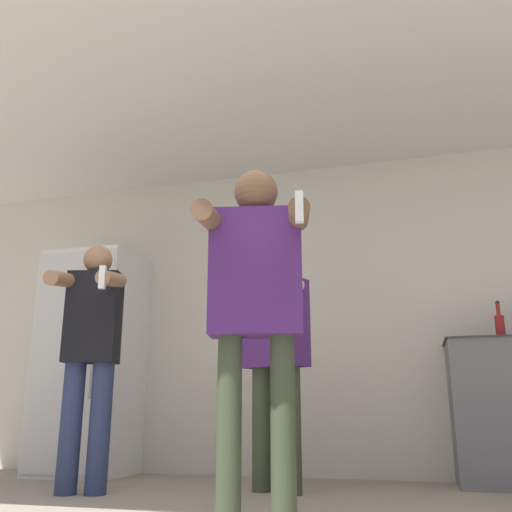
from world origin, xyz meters
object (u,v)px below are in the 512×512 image
object	(u,v)px
bottle_dark_rum	(500,325)
person_man_side	(91,346)
person_woman_foreground	(256,292)
refrigerator	(91,361)
person_spectator_back	(274,345)

from	to	relation	value
bottle_dark_rum	person_man_side	size ratio (longest dim) A/B	0.17
person_man_side	person_woman_foreground	bearing A→B (deg)	-27.08
refrigerator	person_woman_foreground	xyz separation A→B (m)	(1.88, -1.65, 0.15)
bottle_dark_rum	person_spectator_back	size ratio (longest dim) A/B	0.18
bottle_dark_rum	person_man_side	bearing A→B (deg)	-158.70
refrigerator	person_spectator_back	xyz separation A→B (m)	(1.71, -0.59, 0.02)
person_man_side	bottle_dark_rum	bearing A→B (deg)	21.30
person_woman_foreground	person_man_side	bearing A→B (deg)	152.92
refrigerator	person_woman_foreground	distance (m)	2.50
person_woman_foreground	person_man_side	world-z (taller)	person_woman_foreground
bottle_dark_rum	person_woman_foreground	bearing A→B (deg)	-128.16
person_woman_foreground	person_spectator_back	distance (m)	1.07
person_woman_foreground	bottle_dark_rum	bearing A→B (deg)	51.84
person_man_side	person_spectator_back	world-z (taller)	person_man_side
refrigerator	person_man_side	xyz separation A→B (m)	(0.59, -0.99, 0.00)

